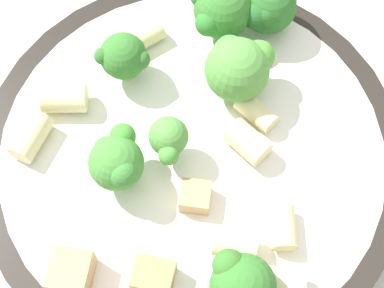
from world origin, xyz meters
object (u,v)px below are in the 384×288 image
Objects in this scene: rigatoni_2 at (236,245)px; chicken_chunk_2 at (71,273)px; chicken_chunk_0 at (196,197)px; rigatoni_5 at (256,112)px; pasta_bowl at (192,159)px; rigatoni_0 at (283,284)px; broccoli_floret_5 at (169,143)px; broccoli_floret_0 at (117,162)px; broccoli_floret_2 at (123,56)px; rigatoni_6 at (142,38)px; broccoli_floret_1 at (219,8)px; broccoli_floret_3 at (267,8)px; rigatoni_1 at (248,147)px; rigatoni_3 at (64,99)px; rigatoni_4 at (283,227)px; chicken_chunk_1 at (153,276)px; rigatoni_7 at (31,137)px; broccoli_floret_4 at (238,66)px.

rigatoni_2 is 0.09m from chicken_chunk_2.
chicken_chunk_2 reaches higher than chicken_chunk_0.
chicken_chunk_0 is at bearing 120.13° from chicken_chunk_2.
rigatoni_2 is at bearing -13.70° from rigatoni_5.
pasta_bowl is 0.10m from rigatoni_0.
broccoli_floret_5 reaches higher than chicken_chunk_0.
broccoli_floret_2 is (-0.07, 0.00, -0.00)m from broccoli_floret_0.
rigatoni_2 is at bearing 18.74° from rigatoni_6.
broccoli_floret_0 is 0.88× the size of broccoli_floret_1.
broccoli_floret_3 is 1.66× the size of chicken_chunk_2.
rigatoni_1 is (-0.00, 0.05, -0.01)m from broccoli_floret_5.
rigatoni_2 is 1.38× the size of chicken_chunk_0.
rigatoni_5 is (0.02, 0.12, -0.00)m from rigatoni_3.
rigatoni_2 is at bearing -0.70° from broccoli_floret_1.
broccoli_floret_1 reaches higher than broccoli_floret_3.
pasta_bowl is 10.60× the size of rigatoni_4.
broccoli_floret_3 is (-0.09, 0.05, 0.03)m from pasta_bowl.
rigatoni_2 is 0.92× the size of rigatoni_5.
rigatoni_1 is 0.06m from rigatoni_2.
chicken_chunk_1 is (-0.01, -0.07, -0.00)m from rigatoni_0.
broccoli_floret_3 is 1.35× the size of rigatoni_7.
pasta_bowl is 0.10m from rigatoni_7.
rigatoni_3 is 0.12m from rigatoni_5.
pasta_bowl is at bearing 34.77° from broccoli_floret_2.
rigatoni_6 is at bearing -166.00° from chicken_chunk_0.
rigatoni_5 is (-0.02, 0.04, 0.02)m from pasta_bowl.
broccoli_floret_4 is 1.86× the size of chicken_chunk_2.
broccoli_floret_2 is at bearing 128.17° from rigatoni_7.
rigatoni_4 is (0.05, 0.06, -0.01)m from broccoli_floret_5.
chicken_chunk_0 is (0.04, 0.09, -0.00)m from rigatoni_7.
broccoli_floret_0 is at bearing -43.64° from broccoli_floret_3.
broccoli_floret_0 reaches higher than chicken_chunk_2.
rigatoni_7 is (-0.07, -0.11, -0.00)m from rigatoni_2.
broccoli_floret_4 is at bearing 158.31° from chicken_chunk_0.
rigatoni_2 is (0.10, -0.01, -0.02)m from broccoli_floret_4.
pasta_bowl is 11.52× the size of rigatoni_0.
broccoli_floret_3 is at bearing 167.64° from rigatoni_2.
broccoli_floret_0 is at bearing -71.86° from pasta_bowl.
broccoli_floret_5 is 0.07m from rigatoni_2.
broccoli_floret_5 reaches higher than pasta_bowl.
rigatoni_1 is at bearing 141.25° from chicken_chunk_1.
chicken_chunk_1 is (0.16, -0.08, -0.01)m from broccoli_floret_3.
broccoli_floret_0 is 0.09m from rigatoni_6.
rigatoni_1 is 0.89× the size of rigatoni_7.
broccoli_floret_2 reaches higher than rigatoni_0.
rigatoni_7 is (0.01, -0.13, 0.00)m from rigatoni_5.
rigatoni_7 is (-0.06, -0.14, 0.00)m from rigatoni_4.
broccoli_floret_2 reaches higher than rigatoni_5.
rigatoni_4 is 0.07m from rigatoni_5.
broccoli_floret_2 reaches higher than rigatoni_6.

